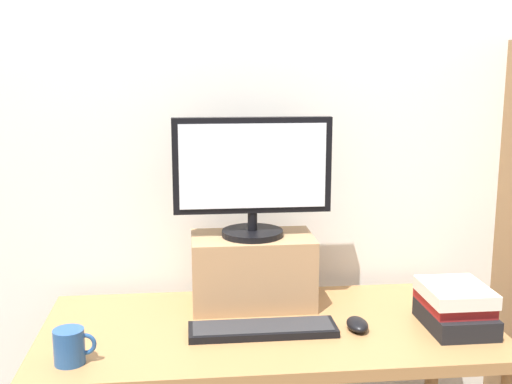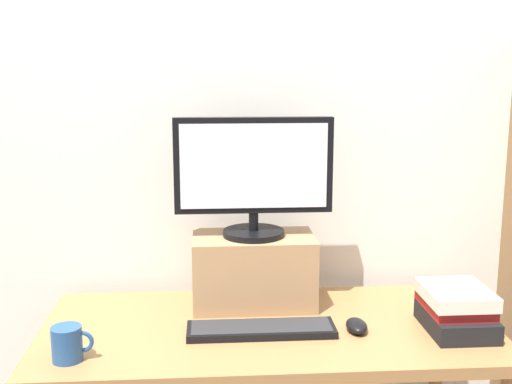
# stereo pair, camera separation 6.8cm
# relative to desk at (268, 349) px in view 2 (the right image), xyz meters

# --- Properties ---
(back_wall) EXTENTS (7.00, 0.08, 2.60)m
(back_wall) POSITION_rel_desk_xyz_m (0.00, 0.43, 0.65)
(back_wall) COLOR silver
(back_wall) RESTS_ON ground_plane
(desk) EXTENTS (1.41, 0.66, 0.73)m
(desk) POSITION_rel_desk_xyz_m (0.00, 0.00, 0.00)
(desk) COLOR #9E7042
(desk) RESTS_ON ground_plane
(riser_box) EXTENTS (0.41, 0.24, 0.24)m
(riser_box) POSITION_rel_desk_xyz_m (-0.03, 0.19, 0.20)
(riser_box) COLOR #A87F56
(riser_box) RESTS_ON desk
(computer_monitor) EXTENTS (0.52, 0.21, 0.40)m
(computer_monitor) POSITION_rel_desk_xyz_m (-0.03, 0.19, 0.53)
(computer_monitor) COLOR black
(computer_monitor) RESTS_ON riser_box
(keyboard) EXTENTS (0.45, 0.13, 0.02)m
(keyboard) POSITION_rel_desk_xyz_m (-0.03, -0.06, 0.09)
(keyboard) COLOR black
(keyboard) RESTS_ON desk
(computer_mouse) EXTENTS (0.06, 0.10, 0.04)m
(computer_mouse) POSITION_rel_desk_xyz_m (0.26, -0.07, 0.10)
(computer_mouse) COLOR black
(computer_mouse) RESTS_ON desk
(book_stack) EXTENTS (0.19, 0.25, 0.14)m
(book_stack) POSITION_rel_desk_xyz_m (0.57, -0.08, 0.15)
(book_stack) COLOR black
(book_stack) RESTS_ON desk
(coffee_mug) EXTENTS (0.12, 0.08, 0.10)m
(coffee_mug) POSITION_rel_desk_xyz_m (-0.57, -0.21, 0.13)
(coffee_mug) COLOR #234C84
(coffee_mug) RESTS_ON desk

